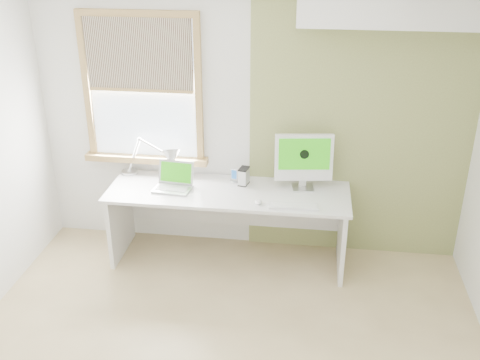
% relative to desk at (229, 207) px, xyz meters
% --- Properties ---
extents(room, '(4.04, 3.54, 2.64)m').
position_rel_desk_xyz_m(room, '(0.15, -1.44, 0.77)').
color(room, tan).
rests_on(room, ground).
extents(accent_wall, '(2.00, 0.02, 2.60)m').
position_rel_desk_xyz_m(accent_wall, '(1.15, 0.30, 0.77)').
color(accent_wall, olive).
rests_on(accent_wall, room).
extents(window, '(1.20, 0.14, 1.42)m').
position_rel_desk_xyz_m(window, '(-0.85, 0.27, 1.01)').
color(window, '#A17B40').
rests_on(window, room).
extents(desk, '(2.20, 0.70, 0.73)m').
position_rel_desk_xyz_m(desk, '(0.00, 0.00, 0.00)').
color(desk, silver).
rests_on(desk, room).
extents(desk_lamp, '(0.66, 0.33, 0.38)m').
position_rel_desk_xyz_m(desk_lamp, '(-0.64, 0.12, 0.40)').
color(desk_lamp, silver).
rests_on(desk_lamp, desk).
extents(laptop, '(0.36, 0.30, 0.23)m').
position_rel_desk_xyz_m(laptop, '(-0.50, -0.06, 0.25)').
color(laptop, silver).
rests_on(laptop, desk).
extents(phone_dock, '(0.09, 0.09, 0.14)m').
position_rel_desk_xyz_m(phone_dock, '(0.03, 0.13, 0.23)').
color(phone_dock, silver).
rests_on(phone_dock, desk).
extents(external_drive, '(0.10, 0.14, 0.16)m').
position_rel_desk_xyz_m(external_drive, '(0.12, 0.10, 0.28)').
color(external_drive, silver).
rests_on(external_drive, desk).
extents(imac, '(0.53, 0.20, 0.51)m').
position_rel_desk_xyz_m(imac, '(0.67, 0.10, 0.48)').
color(imac, silver).
rests_on(imac, desk).
extents(keyboard, '(0.43, 0.13, 0.02)m').
position_rel_desk_xyz_m(keyboard, '(0.61, -0.30, 0.20)').
color(keyboard, white).
rests_on(keyboard, desk).
extents(mouse, '(0.07, 0.10, 0.03)m').
position_rel_desk_xyz_m(mouse, '(0.30, -0.27, 0.21)').
color(mouse, white).
rests_on(mouse, desk).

